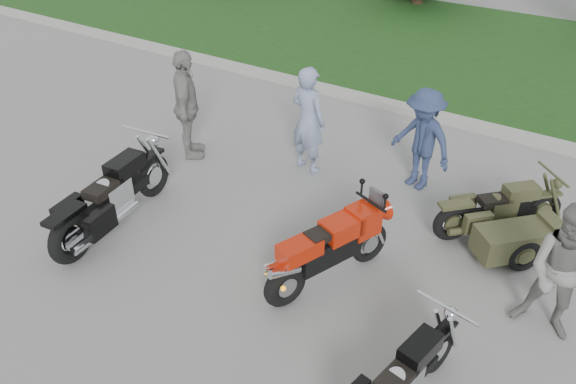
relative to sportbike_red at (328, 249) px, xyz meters
The scene contains 10 objects.
ground 1.12m from the sportbike_red, 142.28° to the right, with size 80.00×80.00×0.00m, color gray.
curb 5.48m from the sportbike_red, 98.08° to the left, with size 60.00×0.30×0.15m, color #A2A099.
grass_strip 9.60m from the sportbike_red, 94.59° to the left, with size 60.00×8.00×0.14m, color #29581E.
sportbike_red is the anchor object (origin of this frame).
cruiser_left 3.31m from the sportbike_red, 168.64° to the right, with size 0.57×2.54×0.98m.
cruiser_sidecar 2.66m from the sportbike_red, 47.24° to the left, with size 1.73×1.82×0.78m.
person_stripe 2.93m from the sportbike_red, 125.38° to the left, with size 0.68×0.45×1.86m, color #8693B7.
person_grey 2.74m from the sportbike_red, 14.28° to the left, with size 0.86×0.67×1.78m, color gray.
person_denim 2.88m from the sportbike_red, 87.41° to the left, with size 1.11×0.64×1.72m, color navy.
person_back 4.07m from the sportbike_red, 155.98° to the left, with size 1.15×0.48×1.96m, color gray.
Camera 1 is at (3.28, -4.35, 5.12)m, focal length 35.00 mm.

